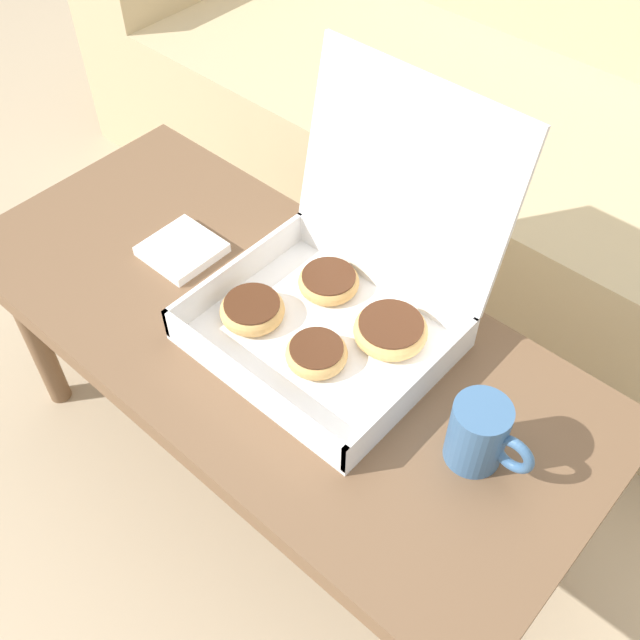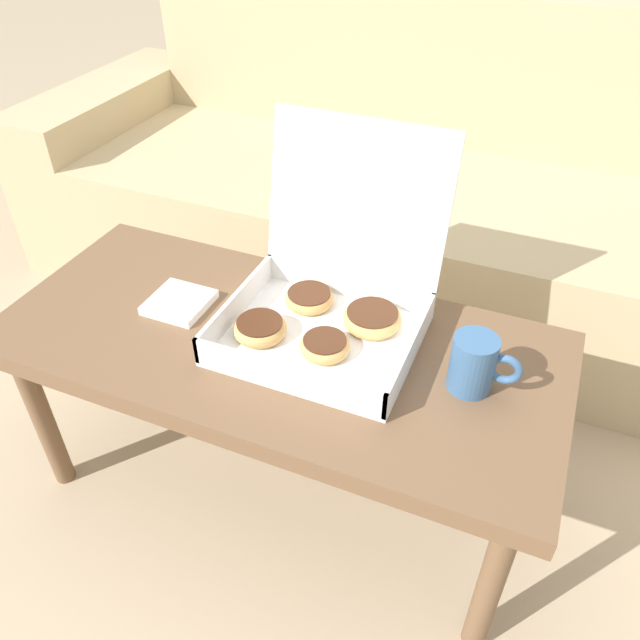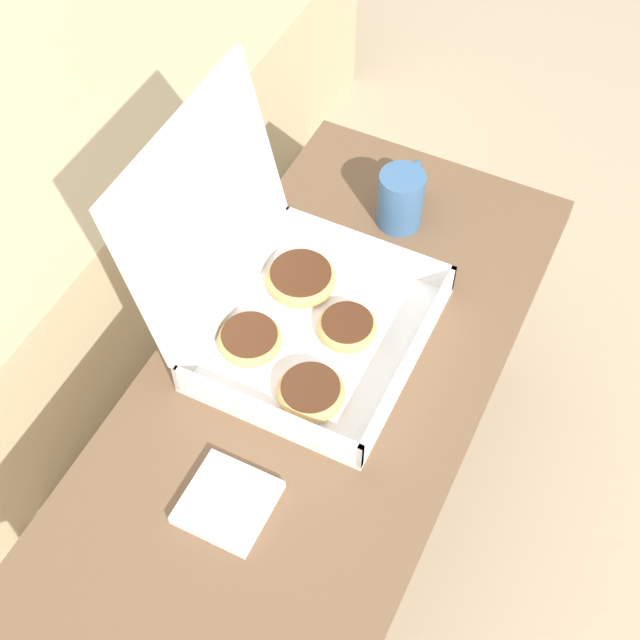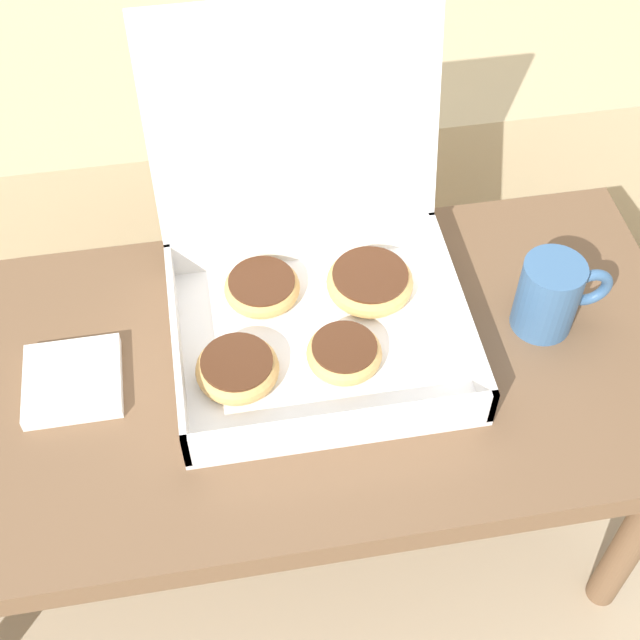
# 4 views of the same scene
# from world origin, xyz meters

# --- Properties ---
(ground_plane) EXTENTS (12.00, 12.00, 0.00)m
(ground_plane) POSITION_xyz_m (0.00, 0.00, 0.00)
(ground_plane) COLOR tan
(coffee_table) EXTENTS (1.08, 0.49, 0.44)m
(coffee_table) POSITION_xyz_m (0.00, -0.11, 0.39)
(coffee_table) COLOR brown
(coffee_table) RESTS_ON ground_plane
(pastry_box) EXTENTS (0.36, 0.37, 0.36)m
(pastry_box) POSITION_xyz_m (0.08, -0.04, 0.50)
(pastry_box) COLOR white
(pastry_box) RESTS_ON coffee_table
(coffee_mug) EXTENTS (0.12, 0.08, 0.10)m
(coffee_mug) POSITION_xyz_m (0.37, -0.10, 0.49)
(coffee_mug) COLOR #3D6693
(coffee_mug) RESTS_ON coffee_table
(napkin_stack) EXTENTS (0.12, 0.12, 0.02)m
(napkin_stack) POSITION_xyz_m (-0.22, -0.10, 0.45)
(napkin_stack) COLOR white
(napkin_stack) RESTS_ON coffee_table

